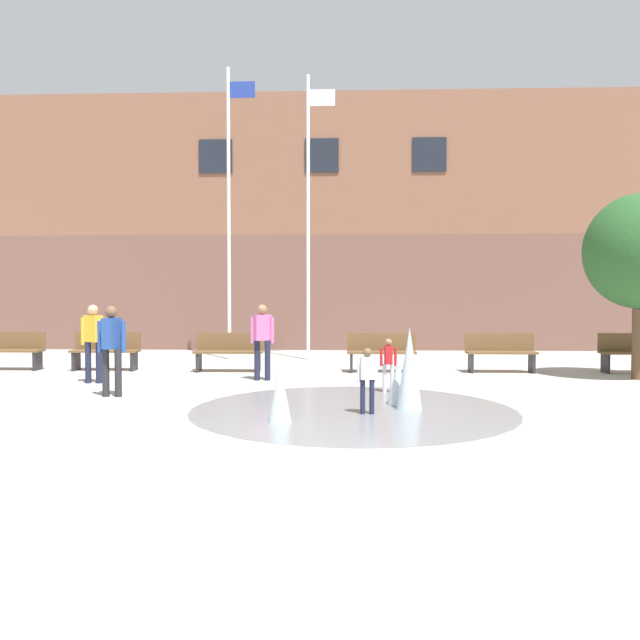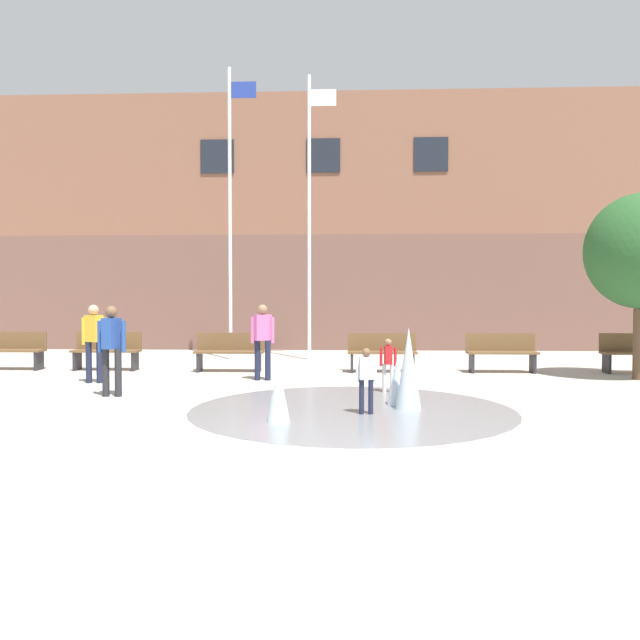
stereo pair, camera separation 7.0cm
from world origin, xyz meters
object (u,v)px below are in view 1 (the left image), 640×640
Objects in this scene: child_running at (388,361)px; teen_by_trashcan at (262,336)px; park_bench_under_left_flagpole at (229,351)px; adult_in_red at (93,337)px; park_bench_near_trashcan at (635,352)px; park_bench_under_right_flagpole at (501,352)px; park_bench_far_left at (10,350)px; street_tree_near_building at (640,252)px; park_bench_left_of_flagpoles at (106,350)px; child_in_fountain at (367,375)px; flagpole_left at (230,205)px; park_bench_center at (381,352)px; adult_near_bench at (112,343)px; flagpole_right at (309,209)px.

teen_by_trashcan is at bearing -126.81° from child_running.
adult_in_red is (-2.38, -2.08, 0.45)m from park_bench_under_left_flagpole.
park_bench_under_right_flagpole is at bearing -179.54° from park_bench_near_trashcan.
street_tree_near_building is (14.27, -1.23, 2.22)m from park_bench_far_left.
adult_in_red is at bearing -74.73° from park_bench_left_of_flagpoles.
flagpole_left is (-3.54, 8.22, 3.74)m from child_in_fountain.
adult_near_bench is at bearing -142.20° from park_bench_center.
adult_near_bench is at bearing -160.09° from park_bench_near_trashcan.
park_bench_near_trashcan is 2.56m from street_tree_near_building.
park_bench_center is 1.01× the size of adult_near_bench.
park_bench_far_left is 14.50m from street_tree_near_building.
park_bench_left_of_flagpoles is (2.34, -0.01, 0.00)m from park_bench_far_left.
park_bench_far_left is at bearing -114.98° from child_running.
child_in_fountain is (5.42, -3.18, -0.35)m from adult_in_red.
child_running is at bearing -151.38° from park_bench_near_trashcan.
child_running is (2.52, -1.59, -0.35)m from teen_by_trashcan.
park_bench_under_right_flagpole is at bearing 133.88° from child_running.
park_bench_near_trashcan is 8.60m from teen_by_trashcan.
park_bench_near_trashcan is at bearing 67.96° from street_tree_near_building.
flagpole_left reaches higher than street_tree_near_building.
street_tree_near_building reaches higher than adult_in_red.
park_bench_under_left_flagpole is 1.01× the size of teen_by_trashcan.
park_bench_under_right_flagpole is 1.01× the size of teen_by_trashcan.
child_in_fountain is (-3.30, -5.37, 0.10)m from park_bench_under_right_flagpole.
street_tree_near_building is (-0.48, -1.18, 2.22)m from park_bench_near_trashcan.
adult_in_red is 0.20× the size of flagpole_left.
flagpole_right is at bearing -130.07° from teen_by_trashcan.
adult_in_red is (0.61, -2.25, 0.45)m from park_bench_left_of_flagpoles.
flagpole_right is at bearing 21.48° from park_bench_far_left.
adult_near_bench is at bearing -153.25° from park_bench_under_right_flagpole.
park_bench_under_right_flagpole is (6.34, 0.10, 0.00)m from park_bench_under_left_flagpole.
park_bench_center is 5.85m from park_bench_near_trashcan.
street_tree_near_building is at bearing -64.33° from adult_near_bench.
child_running is 6.18m from street_tree_near_building.
adult_near_bench is (-7.70, -3.88, 0.45)m from park_bench_under_right_flagpole.
adult_near_bench is 1.61× the size of child_in_fountain.
park_bench_under_right_flagpole is 1.00× the size of park_bench_near_trashcan.
park_bench_under_right_flagpole is 0.20× the size of flagpole_left.
child_in_fountain is at bearing -16.76° from child_running.
park_bench_under_right_flagpole is at bearing 156.02° from street_tree_near_building.
adult_in_red is at bearing 41.84° from adult_near_bench.
teen_by_trashcan is at bearing -99.40° from flagpole_right.
flagpole_left is (0.86, 6.73, 3.39)m from adult_near_bench.
park_bench_under_left_flagpole is 0.20× the size of flagpole_right.
park_bench_near_trashcan is at bearing -20.19° from flagpole_right.
flagpole_right is 2.01× the size of street_tree_near_building.
park_bench_under_right_flagpole is 3.08m from park_bench_near_trashcan.
park_bench_far_left is 2.34m from park_bench_left_of_flagpoles.
adult_near_bench reaches higher than park_bench_under_left_flagpole.
street_tree_near_building reaches higher than adult_near_bench.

